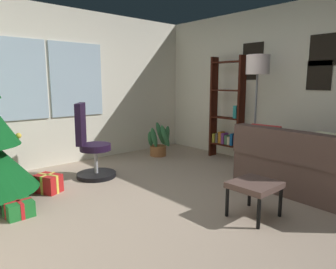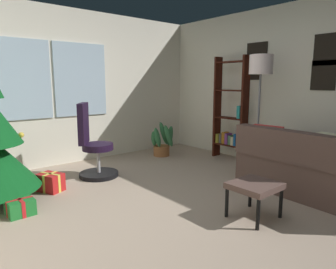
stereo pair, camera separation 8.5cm
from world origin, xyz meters
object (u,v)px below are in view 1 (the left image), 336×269
object	(u,v)px
floor_lamp	(257,74)
potted_plant	(159,143)
office_chair	(91,149)
bookshelf	(227,115)
couch	(333,171)
gift_box_red	(48,183)
gift_box_green	(19,208)
footstool	(254,187)

from	to	relation	value
floor_lamp	potted_plant	bearing A→B (deg)	105.13
office_chair	bookshelf	size ratio (longest dim) A/B	0.60
bookshelf	floor_lamp	xyz separation A→B (m)	(-0.32, -0.77, 0.68)
floor_lamp	bookshelf	bearing A→B (deg)	67.26
couch	potted_plant	size ratio (longest dim) A/B	3.12
office_chair	bookshelf	distance (m)	2.45
gift_box_red	bookshelf	xyz separation A→B (m)	(3.04, -0.41, 0.68)
gift_box_red	office_chair	xyz separation A→B (m)	(0.70, 0.19, 0.30)
couch	bookshelf	distance (m)	2.09
gift_box_green	potted_plant	distance (m)	2.93
potted_plant	bookshelf	bearing A→B (deg)	-49.93
footstool	gift_box_red	distance (m)	2.48
bookshelf	floor_lamp	size ratio (longest dim) A/B	1.03
gift_box_red	floor_lamp	world-z (taller)	floor_lamp
footstool	gift_box_green	distance (m)	2.42
gift_box_red	potted_plant	distance (m)	2.32
couch	gift_box_green	bearing A→B (deg)	148.21
bookshelf	potted_plant	bearing A→B (deg)	130.07
gift_box_red	footstool	bearing A→B (deg)	-58.05
gift_box_green	floor_lamp	world-z (taller)	floor_lamp
office_chair	potted_plant	xyz separation A→B (m)	(1.55, 0.33, -0.17)
footstool	gift_box_green	bearing A→B (deg)	138.17
couch	potted_plant	world-z (taller)	couch
gift_box_green	floor_lamp	distance (m)	3.56
gift_box_red	gift_box_green	distance (m)	0.69
couch	bookshelf	bearing A→B (deg)	76.60
gift_box_green	bookshelf	xyz separation A→B (m)	(3.53, 0.08, 0.71)
gift_box_green	floor_lamp	size ratio (longest dim) A/B	0.15
footstool	gift_box_red	size ratio (longest dim) A/B	1.29
office_chair	couch	bearing A→B (deg)	-54.03
office_chair	gift_box_red	bearing A→B (deg)	-164.80
gift_box_green	office_chair	size ratio (longest dim) A/B	0.25
gift_box_red	bookshelf	size ratio (longest dim) A/B	0.20
gift_box_green	bookshelf	distance (m)	3.60
couch	footstool	xyz separation A→B (m)	(-1.26, 0.29, 0.03)
footstool	potted_plant	world-z (taller)	potted_plant
gift_box_red	office_chair	bearing A→B (deg)	15.20
office_chair	floor_lamp	world-z (taller)	floor_lamp
bookshelf	couch	bearing A→B (deg)	-103.40
gift_box_red	floor_lamp	xyz separation A→B (m)	(2.72, -1.19, 1.37)
footstool	gift_box_green	world-z (taller)	footstool
gift_box_red	gift_box_green	world-z (taller)	gift_box_red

